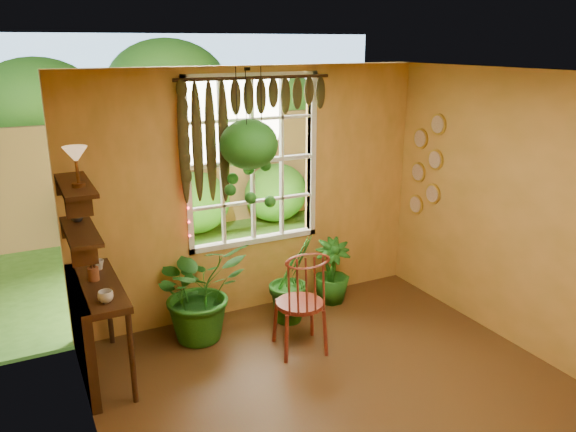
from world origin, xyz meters
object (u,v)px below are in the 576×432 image
windsor_chair (301,317)px  hanging_basket (249,151)px  potted_plant_mid (292,278)px  counter_ledge (87,322)px  potted_plant_left (200,290)px

windsor_chair → hanging_basket: (-0.18, 0.79, 1.52)m
potted_plant_mid → hanging_basket: size_ratio=0.69×
windsor_chair → potted_plant_mid: (0.22, 0.62, 0.12)m
counter_ledge → windsor_chair: windsor_chair is taller
counter_ledge → potted_plant_mid: 2.15m
windsor_chair → potted_plant_left: windsor_chair is taller
potted_plant_left → hanging_basket: bearing=9.5°
windsor_chair → potted_plant_mid: 0.67m
potted_plant_left → counter_ledge: bearing=-167.5°
counter_ledge → potted_plant_left: 1.15m
counter_ledge → windsor_chair: 1.97m
potted_plant_mid → windsor_chair: bearing=-109.8°
potted_plant_mid → potted_plant_left: bearing=175.9°
potted_plant_left → potted_plant_mid: (1.01, -0.07, -0.04)m
potted_plant_left → potted_plant_mid: potted_plant_left is taller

